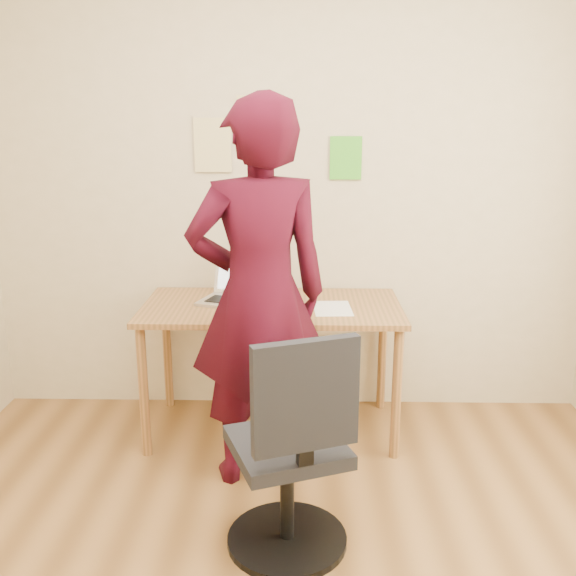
{
  "coord_description": "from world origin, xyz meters",
  "views": [
    {
      "loc": [
        0.06,
        -1.95,
        1.73
      ],
      "look_at": [
        0.0,
        0.95,
        0.95
      ],
      "focal_mm": 40.0,
      "sensor_mm": 36.0,
      "label": 1
    }
  ],
  "objects_px": {
    "office_chair": "(292,461)",
    "laptop": "(237,291)",
    "person": "(259,296)",
    "desk": "(272,320)",
    "phone": "(302,315)"
  },
  "relations": [
    {
      "from": "office_chair",
      "to": "laptop",
      "type": "bearing_deg",
      "value": 84.97
    },
    {
      "from": "office_chair",
      "to": "person",
      "type": "relative_size",
      "value": 0.53
    },
    {
      "from": "desk",
      "to": "laptop",
      "type": "bearing_deg",
      "value": 158.57
    },
    {
      "from": "desk",
      "to": "laptop",
      "type": "distance_m",
      "value": 0.25
    },
    {
      "from": "office_chair",
      "to": "person",
      "type": "height_order",
      "value": "person"
    },
    {
      "from": "phone",
      "to": "person",
      "type": "xyz_separation_m",
      "value": [
        -0.2,
        -0.27,
        0.17
      ]
    },
    {
      "from": "phone",
      "to": "person",
      "type": "relative_size",
      "value": 0.07
    },
    {
      "from": "desk",
      "to": "laptop",
      "type": "xyz_separation_m",
      "value": [
        -0.2,
        0.08,
        0.14
      ]
    },
    {
      "from": "phone",
      "to": "office_chair",
      "type": "distance_m",
      "value": 0.93
    },
    {
      "from": "laptop",
      "to": "office_chair",
      "type": "height_order",
      "value": "laptop"
    },
    {
      "from": "desk",
      "to": "office_chair",
      "type": "distance_m",
      "value": 1.1
    },
    {
      "from": "desk",
      "to": "office_chair",
      "type": "xyz_separation_m",
      "value": [
        0.13,
        -1.07,
        -0.24
      ]
    },
    {
      "from": "office_chair",
      "to": "desk",
      "type": "bearing_deg",
      "value": 76.03
    },
    {
      "from": "desk",
      "to": "laptop",
      "type": "height_order",
      "value": "laptop"
    },
    {
      "from": "desk",
      "to": "person",
      "type": "height_order",
      "value": "person"
    }
  ]
}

